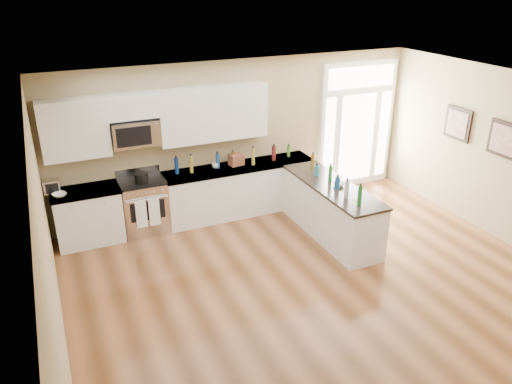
% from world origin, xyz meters
% --- Properties ---
extents(ground, '(8.00, 8.00, 0.00)m').
position_xyz_m(ground, '(0.00, 0.00, 0.00)').
color(ground, '#563218').
extents(room_shell, '(8.00, 8.00, 8.00)m').
position_xyz_m(room_shell, '(0.00, 0.00, 1.71)').
color(room_shell, tan).
rests_on(room_shell, ground).
extents(back_cabinet_left, '(1.10, 0.66, 0.94)m').
position_xyz_m(back_cabinet_left, '(-2.87, 3.69, 0.44)').
color(back_cabinet_left, silver).
rests_on(back_cabinet_left, ground).
extents(back_cabinet_right, '(2.85, 0.66, 0.94)m').
position_xyz_m(back_cabinet_right, '(-0.16, 3.69, 0.44)').
color(back_cabinet_right, silver).
rests_on(back_cabinet_right, ground).
extents(peninsula_cabinet, '(0.69, 2.32, 0.94)m').
position_xyz_m(peninsula_cabinet, '(0.93, 2.24, 0.43)').
color(peninsula_cabinet, silver).
rests_on(peninsula_cabinet, ground).
extents(upper_cabinet_left, '(1.04, 0.33, 0.95)m').
position_xyz_m(upper_cabinet_left, '(-2.88, 3.83, 1.93)').
color(upper_cabinet_left, silver).
rests_on(upper_cabinet_left, room_shell).
extents(upper_cabinet_right, '(1.94, 0.33, 0.95)m').
position_xyz_m(upper_cabinet_right, '(-0.57, 3.83, 1.93)').
color(upper_cabinet_right, silver).
rests_on(upper_cabinet_right, room_shell).
extents(upper_cabinet_short, '(0.82, 0.33, 0.40)m').
position_xyz_m(upper_cabinet_short, '(-1.95, 3.83, 2.20)').
color(upper_cabinet_short, silver).
rests_on(upper_cabinet_short, room_shell).
extents(microwave, '(0.78, 0.41, 0.42)m').
position_xyz_m(microwave, '(-1.95, 3.80, 1.76)').
color(microwave, silver).
rests_on(microwave, room_shell).
extents(entry_door, '(1.70, 0.10, 2.60)m').
position_xyz_m(entry_door, '(2.55, 3.95, 1.30)').
color(entry_door, white).
rests_on(entry_door, ground).
extents(wall_art_near, '(0.05, 0.58, 0.58)m').
position_xyz_m(wall_art_near, '(3.47, 2.20, 1.70)').
color(wall_art_near, black).
rests_on(wall_art_near, room_shell).
extents(wall_art_far, '(0.05, 0.58, 0.58)m').
position_xyz_m(wall_art_far, '(3.47, 1.20, 1.70)').
color(wall_art_far, black).
rests_on(wall_art_far, room_shell).
extents(kitchen_range, '(0.76, 0.68, 1.08)m').
position_xyz_m(kitchen_range, '(-1.94, 3.69, 0.48)').
color(kitchen_range, silver).
rests_on(kitchen_range, ground).
extents(stockpot, '(0.27, 0.27, 0.18)m').
position_xyz_m(stockpot, '(-1.96, 3.61, 1.04)').
color(stockpot, black).
rests_on(stockpot, kitchen_range).
extents(toaster_oven, '(0.26, 0.21, 0.21)m').
position_xyz_m(toaster_oven, '(-3.35, 3.80, 1.05)').
color(toaster_oven, silver).
rests_on(toaster_oven, back_cabinet_left).
extents(cardboard_box, '(0.28, 0.22, 0.21)m').
position_xyz_m(cardboard_box, '(-0.19, 3.75, 1.04)').
color(cardboard_box, brown).
rests_on(cardboard_box, back_cabinet_right).
extents(bowl_left, '(0.26, 0.26, 0.05)m').
position_xyz_m(bowl_left, '(-3.26, 3.58, 0.97)').
color(bowl_left, white).
rests_on(bowl_left, back_cabinet_left).
extents(bowl_peninsula, '(0.22, 0.22, 0.06)m').
position_xyz_m(bowl_peninsula, '(0.99, 2.15, 0.97)').
color(bowl_peninsula, white).
rests_on(bowl_peninsula, peninsula_cabinet).
extents(cup_counter, '(0.16, 0.16, 0.10)m').
position_xyz_m(cup_counter, '(-0.59, 3.76, 0.99)').
color(cup_counter, white).
rests_on(cup_counter, back_cabinet_right).
extents(counter_bottles, '(2.35, 2.44, 0.32)m').
position_xyz_m(counter_bottles, '(0.28, 2.98, 1.08)').
color(counter_bottles, '#19591E').
rests_on(counter_bottles, back_cabinet_right).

